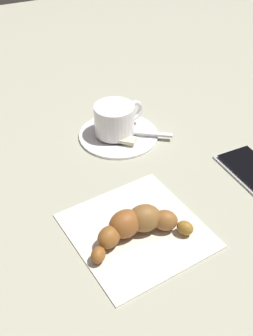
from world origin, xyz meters
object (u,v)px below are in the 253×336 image
espresso_cup (115,119)px  napkin (137,230)px  teaspoon (121,131)px  sugar_packet (118,138)px  saucer (119,134)px  croissant (136,225)px

espresso_cup → napkin: espresso_cup is taller
teaspoon → sugar_packet: teaspoon is taller
saucer → sugar_packet: sugar_packet is taller
espresso_cup → croissant: (-0.22, 0.07, -0.01)m
teaspoon → sugar_packet: 0.02m
teaspoon → sugar_packet: bearing=146.4°
croissant → saucer: bearing=-18.1°
saucer → napkin: 0.22m
napkin → sugar_packet: bearing=-16.7°
napkin → croissant: 0.02m
sugar_packet → espresso_cup: bearing=118.1°
croissant → espresso_cup: bearing=-16.9°
napkin → teaspoon: bearing=-18.5°
saucer → espresso_cup: bearing=64.2°
espresso_cup → sugar_packet: 0.03m
saucer → sugar_packet: bearing=155.2°
napkin → saucer: bearing=-17.6°
saucer → teaspoon: 0.01m
saucer → croissant: size_ratio=0.93×
espresso_cup → napkin: bearing=163.7°
sugar_packet → napkin: (-0.19, 0.06, -0.01)m
saucer → napkin: (-0.21, 0.07, -0.00)m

